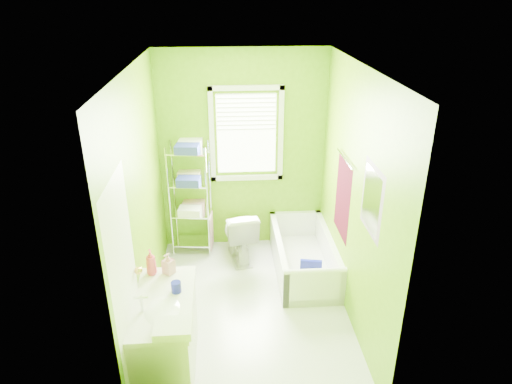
{
  "coord_description": "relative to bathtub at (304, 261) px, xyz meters",
  "views": [
    {
      "loc": [
        -0.22,
        -4.03,
        3.25
      ],
      "look_at": [
        0.09,
        0.25,
        1.29
      ],
      "focal_mm": 32.0,
      "sensor_mm": 36.0,
      "label": 1
    }
  ],
  "objects": [
    {
      "name": "bathtub",
      "position": [
        0.0,
        0.0,
        0.0
      ],
      "size": [
        0.69,
        1.48,
        0.48
      ],
      "color": "white",
      "rests_on": "ground"
    },
    {
      "name": "window",
      "position": [
        -0.66,
        0.75,
        1.46
      ],
      "size": [
        0.92,
        0.05,
        1.22
      ],
      "color": "white",
      "rests_on": "ground"
    },
    {
      "name": "ground",
      "position": [
        -0.71,
        -0.67,
        -0.15
      ],
      "size": [
        2.9,
        2.9,
        0.0
      ],
      "primitive_type": "plane",
      "color": "silver",
      "rests_on": "ground"
    },
    {
      "name": "vanity",
      "position": [
        -1.5,
        -1.48,
        0.26
      ],
      "size": [
        0.54,
        1.03,
        1.03
      ],
      "color": "white",
      "rests_on": "ground"
    },
    {
      "name": "door",
      "position": [
        -1.74,
        -1.67,
        0.85
      ],
      "size": [
        0.09,
        0.8,
        2.0
      ],
      "color": "white",
      "rests_on": "ground"
    },
    {
      "name": "toilet",
      "position": [
        -0.78,
        0.37,
        0.2
      ],
      "size": [
        0.51,
        0.75,
        0.71
      ],
      "primitive_type": "imported",
      "rotation": [
        0.0,
        0.0,
        3.31
      ],
      "color": "white",
      "rests_on": "ground"
    },
    {
      "name": "wire_shelf_unit",
      "position": [
        -1.37,
        0.6,
        0.77
      ],
      "size": [
        0.54,
        0.43,
        1.52
      ],
      "color": "silver",
      "rests_on": "ground"
    },
    {
      "name": "room_envelope",
      "position": [
        -0.71,
        -0.67,
        1.39
      ],
      "size": [
        2.14,
        2.94,
        2.62
      ],
      "color": "#5E9307",
      "rests_on": "ground"
    },
    {
      "name": "right_wall_decor",
      "position": [
        0.33,
        -0.69,
        1.17
      ],
      "size": [
        0.04,
        1.48,
        1.17
      ],
      "color": "#420715",
      "rests_on": "ground"
    }
  ]
}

